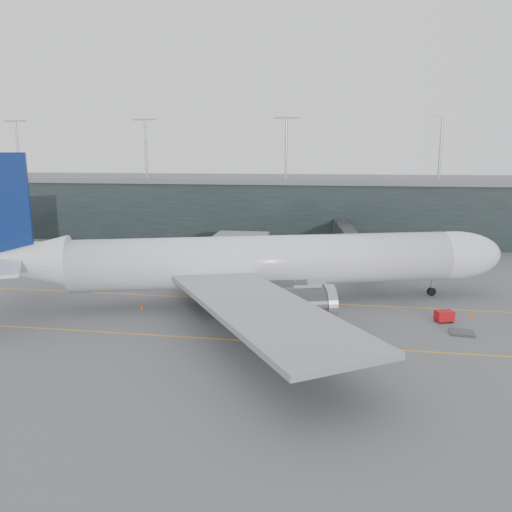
# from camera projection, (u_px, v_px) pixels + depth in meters

# --- Properties ---
(ground) EXTENTS (320.00, 320.00, 0.00)m
(ground) POSITION_uv_depth(u_px,v_px,m) (219.00, 291.00, 76.91)
(ground) COLOR #55555A
(ground) RESTS_ON ground
(taxiline_a) EXTENTS (160.00, 0.25, 0.02)m
(taxiline_a) POSITION_uv_depth(u_px,v_px,m) (213.00, 298.00, 73.04)
(taxiline_a) COLOR orange
(taxiline_a) RESTS_ON ground
(taxiline_b) EXTENTS (160.00, 0.25, 0.02)m
(taxiline_b) POSITION_uv_depth(u_px,v_px,m) (179.00, 337.00, 57.57)
(taxiline_b) COLOR orange
(taxiline_b) RESTS_ON ground
(taxiline_lead_main) EXTENTS (0.25, 60.00, 0.02)m
(taxiline_lead_main) POSITION_uv_depth(u_px,v_px,m) (269.00, 265.00, 95.44)
(taxiline_lead_main) COLOR orange
(taxiline_lead_main) RESTS_ON ground
(terminal) EXTENTS (240.00, 36.00, 29.00)m
(terminal) POSITION_uv_depth(u_px,v_px,m) (271.00, 205.00, 131.48)
(terminal) COLOR black
(terminal) RESTS_ON ground
(main_aircraft) EXTENTS (73.04, 67.23, 20.94)m
(main_aircraft) POSITION_uv_depth(u_px,v_px,m) (261.00, 262.00, 69.74)
(main_aircraft) COLOR white
(main_aircraft) RESTS_ON ground
(jet_bridge) EXTENTS (7.38, 43.19, 6.46)m
(jet_bridge) POSITION_uv_depth(u_px,v_px,m) (353.00, 239.00, 95.95)
(jet_bridge) COLOR #2A2A2F
(jet_bridge) RESTS_ON ground
(gse_cart) EXTENTS (2.48, 2.01, 1.47)m
(gse_cart) POSITION_uv_depth(u_px,v_px,m) (444.00, 316.00, 62.51)
(gse_cart) COLOR #B10C12
(gse_cart) RESTS_ON ground
(baggage_dolly) EXTENTS (2.94, 2.46, 0.27)m
(baggage_dolly) POSITION_uv_depth(u_px,v_px,m) (462.00, 332.00, 58.47)
(baggage_dolly) COLOR #36363A
(baggage_dolly) RESTS_ON ground
(uld_a) EXTENTS (2.31, 1.95, 1.91)m
(uld_a) POSITION_uv_depth(u_px,v_px,m) (212.00, 269.00, 87.47)
(uld_a) COLOR #38383D
(uld_a) RESTS_ON ground
(uld_b) EXTENTS (2.38, 2.18, 1.75)m
(uld_b) POSITION_uv_depth(u_px,v_px,m) (222.00, 268.00, 88.71)
(uld_b) COLOR #38383D
(uld_b) RESTS_ON ground
(uld_c) EXTENTS (2.07, 1.68, 1.83)m
(uld_c) POSITION_uv_depth(u_px,v_px,m) (227.00, 271.00, 86.11)
(uld_c) COLOR #38383D
(uld_c) RESTS_ON ground
(cone_nose) EXTENTS (0.41, 0.41, 0.66)m
(cone_nose) POSITION_uv_depth(u_px,v_px,m) (473.00, 316.00, 63.95)
(cone_nose) COLOR #D2520B
(cone_nose) RESTS_ON ground
(cone_wing_stbd) EXTENTS (0.47, 0.47, 0.74)m
(cone_wing_stbd) POSITION_uv_depth(u_px,v_px,m) (254.00, 338.00, 56.12)
(cone_wing_stbd) COLOR #E4590C
(cone_wing_stbd) RESTS_ON ground
(cone_wing_port) EXTENTS (0.47, 0.47, 0.74)m
(cone_wing_port) POSITION_uv_depth(u_px,v_px,m) (293.00, 273.00, 87.37)
(cone_wing_port) COLOR orange
(cone_wing_port) RESTS_ON ground
(cone_tail) EXTENTS (0.44, 0.44, 0.70)m
(cone_tail) POSITION_uv_depth(u_px,v_px,m) (142.00, 307.00, 67.81)
(cone_tail) COLOR #D7460B
(cone_tail) RESTS_ON ground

